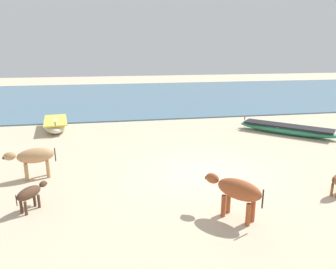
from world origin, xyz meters
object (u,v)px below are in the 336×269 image
at_px(calf_far_dark, 30,193).
at_px(cow_second_adult_rust, 237,190).
at_px(fishing_boat_0, 56,124).
at_px(cow_adult_tan, 34,157).
at_px(fishing_boat_1, 287,129).

bearing_deg(calf_far_dark, cow_second_adult_rust, -69.17).
bearing_deg(fishing_boat_0, cow_adult_tan, -5.59).
xyz_separation_m(fishing_boat_0, calf_far_dark, (0.71, -8.92, 0.18)).
bearing_deg(cow_adult_tan, fishing_boat_1, -175.62).
xyz_separation_m(fishing_boat_0, cow_second_adult_rust, (6.01, -10.32, 0.47)).
xyz_separation_m(calf_far_dark, cow_second_adult_rust, (5.30, -1.40, 0.29)).
bearing_deg(fishing_boat_1, calf_far_dark, 72.11).
bearing_deg(cow_second_adult_rust, fishing_boat_1, -77.94).
relative_size(fishing_boat_1, calf_far_dark, 4.43).
distance_m(fishing_boat_1, calf_far_dark, 12.54).
distance_m(cow_adult_tan, calf_far_dark, 2.32).
distance_m(fishing_boat_0, cow_adult_tan, 6.67).
bearing_deg(cow_adult_tan, calf_far_dark, 85.69).
distance_m(cow_adult_tan, cow_second_adult_rust, 6.74).
bearing_deg(cow_adult_tan, fishing_boat_0, -100.32).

